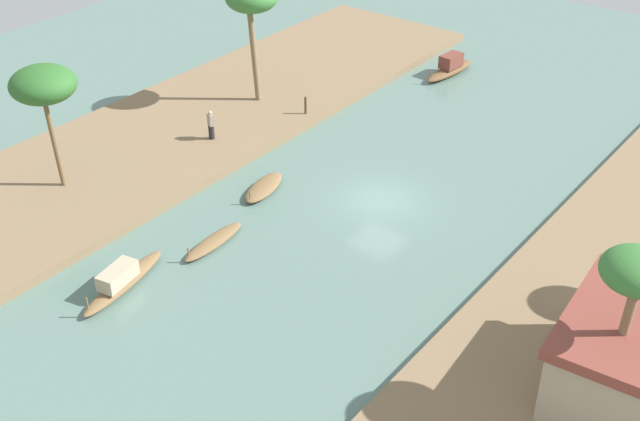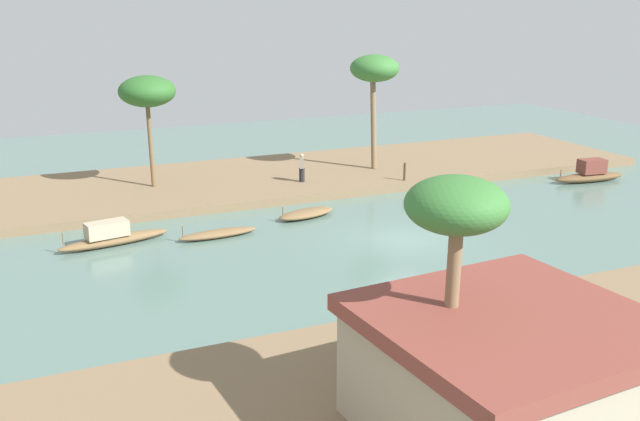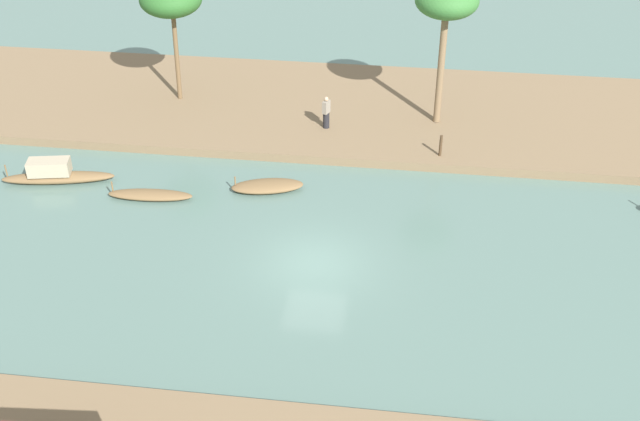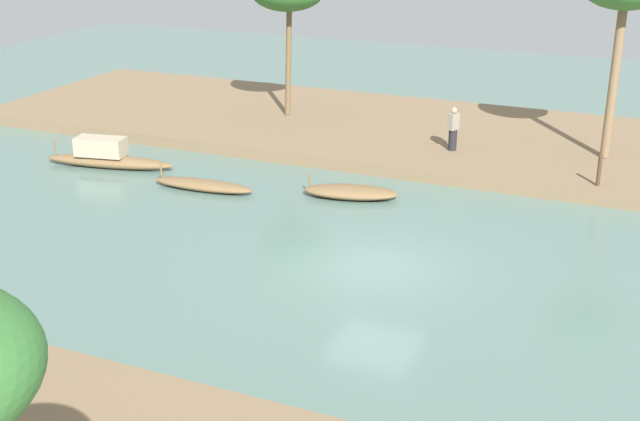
{
  "view_description": "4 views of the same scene",
  "coord_description": "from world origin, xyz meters",
  "px_view_note": "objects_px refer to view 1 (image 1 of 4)",
  "views": [
    {
      "loc": [
        29.68,
        19.05,
        21.48
      ],
      "look_at": [
        3.97,
        -0.72,
        1.08
      ],
      "focal_mm": 46.29,
      "sensor_mm": 36.0,
      "label": 1
    },
    {
      "loc": [
        16.4,
        27.67,
        10.68
      ],
      "look_at": [
        2.96,
        -3.21,
        0.9
      ],
      "focal_mm": 40.53,
      "sensor_mm": 36.0,
      "label": 2
    },
    {
      "loc": [
        -3.41,
        25.06,
        19.45
      ],
      "look_at": [
        0.11,
        -2.43,
        0.94
      ],
      "focal_mm": 45.02,
      "sensor_mm": 36.0,
      "label": 3
    },
    {
      "loc": [
        -7.39,
        20.72,
        9.98
      ],
      "look_at": [
        2.69,
        -2.16,
        0.59
      ],
      "focal_mm": 48.3,
      "sensor_mm": 36.0,
      "label": 4
    }
  ],
  "objects_px": {
    "sampan_open_hull": "(450,68)",
    "mooring_post": "(306,105)",
    "palm_tree_left_far": "(43,85)",
    "person_on_near_bank": "(211,126)",
    "sampan_downstream_large": "(264,187)",
    "palm_tree_left_near": "(252,0)",
    "sampan_with_red_awning": "(122,280)",
    "sampan_with_tall_canopy": "(214,242)",
    "palm_tree_right_short": "(637,277)"
  },
  "relations": [
    {
      "from": "sampan_open_hull",
      "to": "mooring_post",
      "type": "height_order",
      "value": "mooring_post"
    },
    {
      "from": "palm_tree_left_far",
      "to": "person_on_near_bank",
      "type": "bearing_deg",
      "value": 162.96
    },
    {
      "from": "sampan_downstream_large",
      "to": "palm_tree_left_near",
      "type": "xyz_separation_m",
      "value": [
        -7.54,
        -7.13,
        6.37
      ]
    },
    {
      "from": "sampan_with_red_awning",
      "to": "palm_tree_left_far",
      "type": "distance_m",
      "value": 10.76
    },
    {
      "from": "sampan_downstream_large",
      "to": "palm_tree_left_near",
      "type": "distance_m",
      "value": 12.18
    },
    {
      "from": "sampan_with_tall_canopy",
      "to": "palm_tree_right_short",
      "type": "xyz_separation_m",
      "value": [
        -0.78,
        18.11,
        5.78
      ]
    },
    {
      "from": "palm_tree_left_far",
      "to": "palm_tree_left_near",
      "type": "bearing_deg",
      "value": 176.12
    },
    {
      "from": "mooring_post",
      "to": "palm_tree_left_near",
      "type": "height_order",
      "value": "palm_tree_left_near"
    },
    {
      "from": "palm_tree_left_far",
      "to": "palm_tree_right_short",
      "type": "xyz_separation_m",
      "value": [
        -1.96,
        27.52,
        0.14
      ]
    },
    {
      "from": "mooring_post",
      "to": "palm_tree_right_short",
      "type": "bearing_deg",
      "value": 62.29
    },
    {
      "from": "sampan_with_red_awning",
      "to": "palm_tree_left_near",
      "type": "distance_m",
      "value": 19.92
    },
    {
      "from": "palm_tree_left_far",
      "to": "mooring_post",
      "type": "bearing_deg",
      "value": 161.52
    },
    {
      "from": "sampan_with_tall_canopy",
      "to": "palm_tree_left_far",
      "type": "distance_m",
      "value": 11.04
    },
    {
      "from": "sampan_downstream_large",
      "to": "sampan_open_hull",
      "type": "bearing_deg",
      "value": 167.1
    },
    {
      "from": "palm_tree_right_short",
      "to": "mooring_post",
      "type": "bearing_deg",
      "value": -117.71
    },
    {
      "from": "sampan_with_tall_canopy",
      "to": "mooring_post",
      "type": "height_order",
      "value": "mooring_post"
    },
    {
      "from": "mooring_post",
      "to": "palm_tree_left_near",
      "type": "bearing_deg",
      "value": -87.11
    },
    {
      "from": "palm_tree_left_near",
      "to": "sampan_downstream_large",
      "type": "bearing_deg",
      "value": 43.43
    },
    {
      "from": "person_on_near_bank",
      "to": "mooring_post",
      "type": "height_order",
      "value": "person_on_near_bank"
    },
    {
      "from": "sampan_with_tall_canopy",
      "to": "sampan_downstream_large",
      "type": "relative_size",
      "value": 1.11
    },
    {
      "from": "sampan_downstream_large",
      "to": "palm_tree_left_near",
      "type": "relative_size",
      "value": 0.49
    },
    {
      "from": "sampan_downstream_large",
      "to": "palm_tree_left_far",
      "type": "xyz_separation_m",
      "value": [
        6.24,
        -8.07,
        5.61
      ]
    },
    {
      "from": "sampan_with_tall_canopy",
      "to": "palm_tree_left_far",
      "type": "bearing_deg",
      "value": -86.24
    },
    {
      "from": "sampan_with_red_awning",
      "to": "sampan_with_tall_canopy",
      "type": "bearing_deg",
      "value": 159.39
    },
    {
      "from": "sampan_open_hull",
      "to": "palm_tree_right_short",
      "type": "distance_m",
      "value": 30.86
    },
    {
      "from": "person_on_near_bank",
      "to": "mooring_post",
      "type": "bearing_deg",
      "value": 91.89
    },
    {
      "from": "person_on_near_bank",
      "to": "palm_tree_right_short",
      "type": "height_order",
      "value": "palm_tree_right_short"
    },
    {
      "from": "person_on_near_bank",
      "to": "mooring_post",
      "type": "distance_m",
      "value": 6.11
    },
    {
      "from": "sampan_open_hull",
      "to": "palm_tree_left_near",
      "type": "xyz_separation_m",
      "value": [
        11.41,
        -7.02,
        6.09
      ]
    },
    {
      "from": "sampan_open_hull",
      "to": "person_on_near_bank",
      "type": "xyz_separation_m",
      "value": [
        16.93,
        -5.42,
        0.74
      ]
    },
    {
      "from": "sampan_with_tall_canopy",
      "to": "palm_tree_left_near",
      "type": "xyz_separation_m",
      "value": [
        -12.6,
        -8.48,
        6.4
      ]
    },
    {
      "from": "person_on_near_bank",
      "to": "palm_tree_left_near",
      "type": "distance_m",
      "value": 7.85
    },
    {
      "from": "sampan_with_tall_canopy",
      "to": "sampan_open_hull",
      "type": "height_order",
      "value": "sampan_open_hull"
    },
    {
      "from": "sampan_with_tall_canopy",
      "to": "sampan_with_red_awning",
      "type": "relative_size",
      "value": 0.74
    },
    {
      "from": "sampan_downstream_large",
      "to": "sampan_with_tall_canopy",
      "type": "bearing_deg",
      "value": 1.62
    },
    {
      "from": "person_on_near_bank",
      "to": "sampan_with_red_awning",
      "type": "bearing_deg",
      "value": -40.3
    },
    {
      "from": "sampan_with_red_awning",
      "to": "sampan_downstream_large",
      "type": "distance_m",
      "value": 9.8
    },
    {
      "from": "sampan_open_hull",
      "to": "palm_tree_right_short",
      "type": "relative_size",
      "value": 0.76
    },
    {
      "from": "sampan_open_hull",
      "to": "palm_tree_left_near",
      "type": "relative_size",
      "value": 0.69
    },
    {
      "from": "mooring_post",
      "to": "palm_tree_left_near",
      "type": "distance_m",
      "value": 6.74
    },
    {
      "from": "palm_tree_right_short",
      "to": "palm_tree_left_far",
      "type": "bearing_deg",
      "value": -85.93
    },
    {
      "from": "person_on_near_bank",
      "to": "palm_tree_left_near",
      "type": "relative_size",
      "value": 0.24
    },
    {
      "from": "sampan_open_hull",
      "to": "sampan_with_tall_canopy",
      "type": "bearing_deg",
      "value": 8.91
    },
    {
      "from": "sampan_with_tall_canopy",
      "to": "mooring_post",
      "type": "distance_m",
      "value": 13.66
    },
    {
      "from": "sampan_with_red_awning",
      "to": "palm_tree_left_far",
      "type": "height_order",
      "value": "palm_tree_left_far"
    },
    {
      "from": "person_on_near_bank",
      "to": "palm_tree_left_near",
      "type": "height_order",
      "value": "palm_tree_left_near"
    },
    {
      "from": "sampan_downstream_large",
      "to": "person_on_near_bank",
      "type": "height_order",
      "value": "person_on_near_bank"
    },
    {
      "from": "sampan_downstream_large",
      "to": "sampan_open_hull",
      "type": "relative_size",
      "value": 0.71
    },
    {
      "from": "palm_tree_left_far",
      "to": "sampan_open_hull",
      "type": "bearing_deg",
      "value": 162.47
    },
    {
      "from": "sampan_downstream_large",
      "to": "palm_tree_left_far",
      "type": "distance_m",
      "value": 11.64
    }
  ]
}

